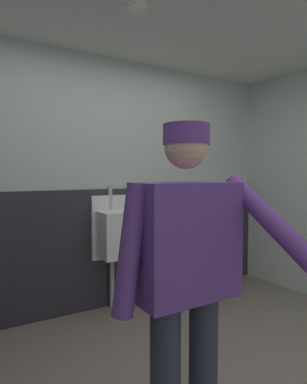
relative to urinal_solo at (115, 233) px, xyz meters
The scene contains 5 objects.
wall_back 0.54m from the urinal_solo, 102.61° to the left, with size 4.73×0.12×2.54m, color silver.
wainscot_band_back 0.23m from the urinal_solo, 108.76° to the left, with size 4.13×0.03×1.21m, color #2D2833.
downlight_far 1.97m from the urinal_solo, 103.95° to the right, with size 0.14×0.14×0.03m, color white.
urinal_solo is the anchor object (origin of this frame).
person 1.80m from the urinal_solo, 103.73° to the right, with size 0.70×0.60×1.59m.
Camera 1 is at (-1.26, -1.48, 1.37)m, focal length 30.16 mm.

